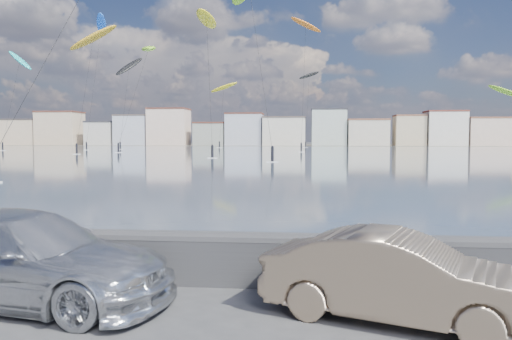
# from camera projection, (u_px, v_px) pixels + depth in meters

# --- Properties ---
(ground) EXTENTS (700.00, 700.00, 0.00)m
(ground) POSITION_uv_depth(u_px,v_px,m) (160.00, 340.00, 7.17)
(ground) COLOR #333335
(ground) RESTS_ON ground
(bay_water) EXTENTS (500.00, 177.00, 0.00)m
(bay_water) POSITION_uv_depth(u_px,v_px,m) (295.00, 153.00, 98.04)
(bay_water) COLOR #374D5F
(bay_water) RESTS_ON ground
(far_shore_strip) EXTENTS (500.00, 60.00, 0.00)m
(far_shore_strip) POSITION_uv_depth(u_px,v_px,m) (300.00, 145.00, 205.79)
(far_shore_strip) COLOR #4C473D
(far_shore_strip) RESTS_ON ground
(seawall) EXTENTS (400.00, 0.36, 1.08)m
(seawall) POSITION_uv_depth(u_px,v_px,m) (199.00, 256.00, 9.81)
(seawall) COLOR #28282B
(seawall) RESTS_ON ground
(far_buildings) EXTENTS (240.79, 13.26, 14.60)m
(far_buildings) POSITION_uv_depth(u_px,v_px,m) (303.00, 130.00, 191.37)
(far_buildings) COLOR #CCB293
(far_buildings) RESTS_ON ground
(car_silver) EXTENTS (5.79, 3.09, 1.60)m
(car_silver) POSITION_uv_depth(u_px,v_px,m) (23.00, 257.00, 8.78)
(car_silver) COLOR silver
(car_silver) RESTS_ON ground
(car_champagne) EXTENTS (4.51, 2.89, 1.40)m
(car_champagne) POSITION_uv_depth(u_px,v_px,m) (399.00, 277.00, 7.86)
(car_champagne) COLOR tan
(car_champagne) RESTS_ON ground
(kitesurfer_5) EXTENTS (7.65, 14.50, 23.47)m
(kitesurfer_5) POSITION_uv_depth(u_px,v_px,m) (148.00, 50.00, 105.75)
(kitesurfer_5) COLOR #8CD826
(kitesurfer_5) RESTS_ON ground
(kitesurfer_6) EXTENTS (10.10, 14.20, 19.64)m
(kitesurfer_6) POSITION_uv_depth(u_px,v_px,m) (506.00, 92.00, 148.67)
(kitesurfer_6) COLOR #8CD826
(kitesurfer_6) RESTS_ON ground
(kitesurfer_7) EXTENTS (5.19, 16.93, 23.55)m
(kitesurfer_7) POSITION_uv_depth(u_px,v_px,m) (207.00, 21.00, 82.03)
(kitesurfer_7) COLOR yellow
(kitesurfer_7) RESTS_ON ground
(kitesurfer_9) EXTENTS (8.32, 8.94, 24.71)m
(kitesurfer_9) POSITION_uv_depth(u_px,v_px,m) (20.00, 61.00, 120.08)
(kitesurfer_9) COLOR #19BFBF
(kitesurfer_9) RESTS_ON ground
(kitesurfer_10) EXTENTS (8.62, 8.09, 20.55)m
(kitesurfer_10) POSITION_uv_depth(u_px,v_px,m) (224.00, 88.00, 153.07)
(kitesurfer_10) COLOR yellow
(kitesurfer_10) RESTS_ON ground
(kitesurfer_14) EXTENTS (7.90, 15.59, 30.69)m
(kitesurfer_14) POSITION_uv_depth(u_px,v_px,m) (306.00, 27.00, 113.55)
(kitesurfer_14) COLOR orange
(kitesurfer_14) RESTS_ON ground
(kitesurfer_15) EXTENTS (7.49, 16.53, 26.26)m
(kitesurfer_15) POSITION_uv_depth(u_px,v_px,m) (129.00, 67.00, 138.33)
(kitesurfer_15) COLOR black
(kitesurfer_15) RESTS_ON ground
(kitesurfer_16) EXTENTS (7.94, 13.37, 25.21)m
(kitesurfer_16) POSITION_uv_depth(u_px,v_px,m) (309.00, 76.00, 160.17)
(kitesurfer_16) COLOR black
(kitesurfer_16) RESTS_ON ground
(kitesurfer_17) EXTENTS (4.39, 13.56, 34.54)m
(kitesurfer_17) POSITION_uv_depth(u_px,v_px,m) (101.00, 27.00, 127.07)
(kitesurfer_17) COLOR blue
(kitesurfer_17) RESTS_ON ground
(kitesurfer_19) EXTENTS (9.34, 10.63, 25.34)m
(kitesurfer_19) POSITION_uv_depth(u_px,v_px,m) (93.00, 39.00, 95.31)
(kitesurfer_19) COLOR #BF8C19
(kitesurfer_19) RESTS_ON ground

